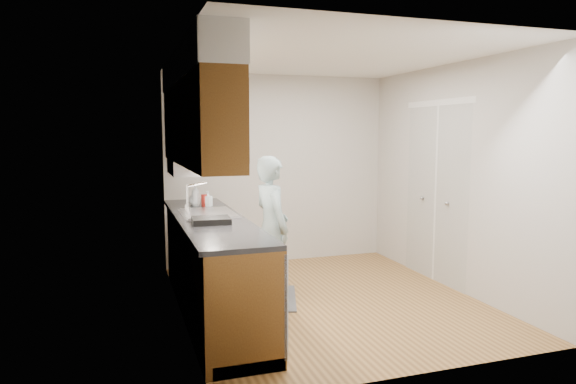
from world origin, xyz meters
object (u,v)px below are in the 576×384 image
object	(u,v)px
soap_bottle_a	(195,195)
soap_bottle_c	(194,198)
soap_bottle_b	(208,199)
person	(272,218)
soda_can	(205,200)
dish_rack	(211,220)

from	to	relation	value
soap_bottle_a	soap_bottle_c	distance (m)	0.05
soap_bottle_b	soap_bottle_c	xyz separation A→B (m)	(-0.13, 0.12, -0.00)
soap_bottle_b	soap_bottle_c	world-z (taller)	same
person	soda_can	size ratio (longest dim) A/B	12.75
dish_rack	soap_bottle_b	bearing A→B (deg)	85.68
person	soap_bottle_a	bearing A→B (deg)	39.56
soap_bottle_c	dish_rack	distance (m)	1.18
soda_can	soap_bottle_b	bearing A→B (deg)	-21.55
soap_bottle_b	dish_rack	world-z (taller)	soap_bottle_b
person	soap_bottle_c	distance (m)	0.97
person	soda_can	bearing A→B (deg)	39.49
person	soap_bottle_a	xyz separation A→B (m)	(-0.69, 0.61, 0.20)
person	soap_bottle_b	world-z (taller)	person
soap_bottle_c	dish_rack	xyz separation A→B (m)	(-0.02, -1.18, -0.06)
person	soda_can	world-z (taller)	person
soap_bottle_a	soap_bottle_b	size ratio (longest dim) A/B	1.44
soap_bottle_c	soap_bottle_b	bearing A→B (deg)	-43.94
soap_bottle_b	soda_can	bearing A→B (deg)	158.45
person	dish_rack	bearing A→B (deg)	117.51
soap_bottle_c	dish_rack	size ratio (longest dim) A/B	0.51
person	soap_bottle_b	xyz separation A→B (m)	(-0.57, 0.52, 0.16)
soap_bottle_a	dish_rack	bearing A→B (deg)	-91.25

